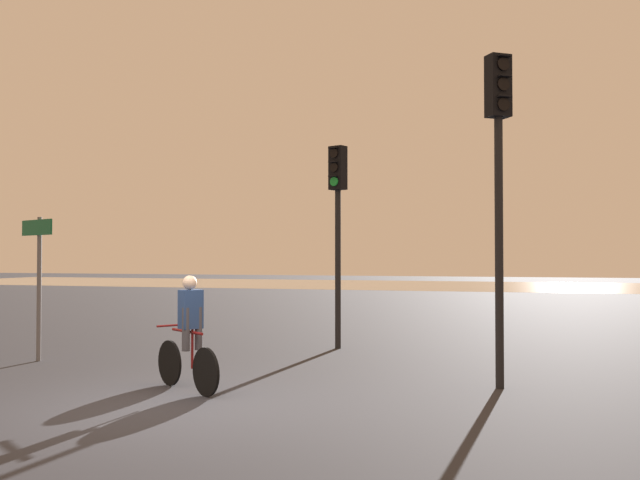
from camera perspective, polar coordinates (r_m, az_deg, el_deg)
The scene contains 6 objects.
ground_plane at distance 9.31m, azimuth -12.47°, elevation -12.98°, with size 120.00×120.00×0.00m, color #28282D.
water_strip at distance 47.17m, azimuth 11.76°, elevation -3.59°, with size 80.00×16.00×0.01m, color #9E937F.
traffic_light_center at distance 14.69m, azimuth 1.43°, elevation 2.65°, with size 0.38×0.40×4.16m.
traffic_light_near_right at distance 10.62m, azimuth 14.11°, elevation 6.43°, with size 0.40×0.42×4.79m.
direction_sign_post at distance 13.83m, azimuth -21.62°, elevation -2.02°, with size 1.01×0.50×2.60m.
cyclist at distance 10.21m, azimuth -10.41°, elevation -7.30°, with size 1.44×0.98×1.62m.
Camera 1 is at (4.51, -7.92, 1.89)m, focal length 40.00 mm.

